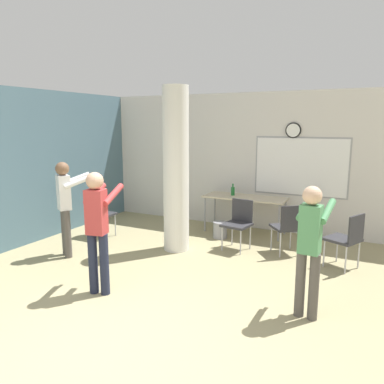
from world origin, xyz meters
The scene contains 14 objects.
ground_plane centered at (0.00, 0.00, 0.00)m, with size 24.00×24.00×0.00m, color tan.
wall_left_accent centered at (-3.50, 2.50, 1.40)m, with size 0.12×7.00×2.80m.
wall_back centered at (0.02, 5.06, 1.40)m, with size 8.00×0.15×2.80m.
support_pillar centered at (-0.88, 3.08, 1.40)m, with size 0.44×0.44×2.80m.
folding_table centered at (-0.14, 4.58, 0.69)m, with size 1.64×0.63×0.74m.
bottle_on_table centered at (-0.41, 4.61, 0.83)m, with size 0.08×0.08×0.24m.
waste_bin centered at (-0.44, 4.03, 0.16)m, with size 0.27×0.27×0.32m.
chair_mid_room centered at (1.86, 3.43, 0.51)m, with size 0.59×0.59×0.87m.
chair_by_left_wall centered at (-2.59, 3.07, 0.51)m, with size 0.45×0.45×0.87m.
chair_table_right centered at (0.93, 3.69, 0.51)m, with size 0.62×0.62×0.87m.
chair_table_front centered at (0.09, 3.59, 0.51)m, with size 0.50×0.50×0.87m.
person_playing_side centered at (1.58, 1.71, 0.90)m, with size 0.38×0.62×1.53m.
person_watching_back centered at (-2.33, 1.98, 0.93)m, with size 0.55×0.63×1.58m.
person_playing_front centered at (-0.94, 1.14, 0.94)m, with size 0.44×0.62×1.60m.
Camera 1 is at (2.19, -2.43, 2.19)m, focal length 35.00 mm.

